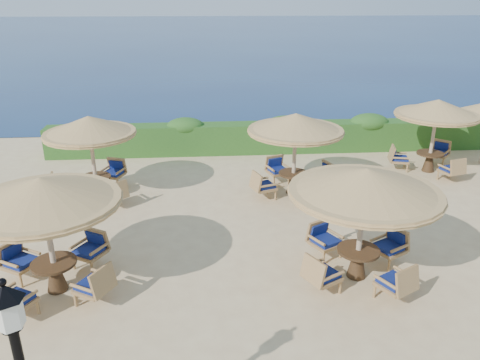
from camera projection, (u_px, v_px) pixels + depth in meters
ground at (308, 235)px, 12.63m from camera, size 120.00×120.00×0.00m
sea at (219, 33)px, 77.43m from camera, size 160.00×160.00×0.00m
hedge at (272, 137)px, 19.07m from camera, size 18.00×0.90×1.20m
cafe_set_0 at (45, 211)px, 9.59m from camera, size 3.19×3.19×2.65m
cafe_set_1 at (364, 200)px, 10.07m from camera, size 3.33×3.33×2.65m
cafe_set_3 at (91, 140)px, 14.28m from camera, size 2.84×2.84×2.65m
cafe_set_4 at (295, 138)px, 14.60m from camera, size 3.03×3.03×2.65m
cafe_set_5 at (436, 120)px, 16.45m from camera, size 2.90×2.90×2.65m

